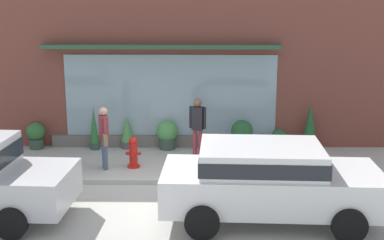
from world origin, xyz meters
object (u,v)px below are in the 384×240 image
(potted_plant_corner_tall, at_px, (94,129))
(parked_car_white, at_px, (267,178))
(pedestrian_with_handbag, at_px, (104,133))
(potted_plant_trailing_edge, at_px, (279,139))
(potted_plant_near_hydrant, at_px, (242,134))
(fire_hydrant, at_px, (133,152))
(potted_plant_doorstep, at_px, (167,134))
(potted_plant_window_right, at_px, (36,134))
(pedestrian_passerby, at_px, (198,124))
(potted_plant_window_center, at_px, (310,127))
(potted_plant_window_left, at_px, (127,132))

(potted_plant_corner_tall, bearing_deg, parked_car_white, -48.02)
(pedestrian_with_handbag, xyz_separation_m, potted_plant_trailing_edge, (4.76, 1.76, -0.61))
(potted_plant_near_hydrant, bearing_deg, potted_plant_corner_tall, 175.79)
(potted_plant_trailing_edge, height_order, potted_plant_corner_tall, potted_plant_corner_tall)
(fire_hydrant, height_order, potted_plant_trailing_edge, fire_hydrant)
(potted_plant_doorstep, bearing_deg, potted_plant_window_right, -179.58)
(pedestrian_passerby, xyz_separation_m, parked_car_white, (1.40, -4.02, -0.12))
(parked_car_white, distance_m, potted_plant_trailing_edge, 5.00)
(pedestrian_with_handbag, relative_size, potted_plant_window_center, 1.17)
(pedestrian_with_handbag, relative_size, potted_plant_window_right, 2.08)
(fire_hydrant, relative_size, potted_plant_trailing_edge, 1.29)
(potted_plant_corner_tall, bearing_deg, potted_plant_trailing_edge, -0.58)
(pedestrian_passerby, xyz_separation_m, potted_plant_window_right, (-4.78, 0.97, -0.57))
(pedestrian_passerby, relative_size, potted_plant_window_right, 2.16)
(pedestrian_passerby, height_order, potted_plant_window_left, pedestrian_passerby)
(parked_car_white, relative_size, potted_plant_window_left, 4.32)
(pedestrian_passerby, bearing_deg, potted_plant_trailing_edge, -143.59)
(pedestrian_with_handbag, xyz_separation_m, potted_plant_doorstep, (1.50, 1.90, -0.50))
(pedestrian_with_handbag, height_order, parked_car_white, pedestrian_with_handbag)
(pedestrian_passerby, xyz_separation_m, potted_plant_window_left, (-2.10, 1.08, -0.52))
(pedestrian_with_handbag, xyz_separation_m, parked_car_white, (3.80, -3.11, -0.08))
(potted_plant_window_right, relative_size, potted_plant_window_left, 0.79)
(pedestrian_passerby, xyz_separation_m, potted_plant_doorstep, (-0.90, 0.99, -0.55))
(potted_plant_trailing_edge, bearing_deg, potted_plant_window_right, 179.16)
(fire_hydrant, height_order, potted_plant_doorstep, potted_plant_doorstep)
(pedestrian_with_handbag, distance_m, potted_plant_trailing_edge, 5.12)
(potted_plant_corner_tall, height_order, potted_plant_doorstep, potted_plant_corner_tall)
(potted_plant_window_left, distance_m, potted_plant_window_center, 5.37)
(potted_plant_window_left, bearing_deg, potted_plant_corner_tall, -169.88)
(pedestrian_passerby, bearing_deg, fire_hydrant, 40.40)
(fire_hydrant, relative_size, potted_plant_window_center, 0.59)
(fire_hydrant, distance_m, potted_plant_window_right, 3.55)
(potted_plant_window_left, bearing_deg, potted_plant_window_center, -1.22)
(fire_hydrant, bearing_deg, potted_plant_window_left, 102.86)
(potted_plant_trailing_edge, relative_size, potted_plant_window_center, 0.45)
(fire_hydrant, xyz_separation_m, potted_plant_doorstep, (0.78, 1.74, 0.06))
(potted_plant_trailing_edge, distance_m, potted_plant_window_left, 4.47)
(potted_plant_doorstep, height_order, potted_plant_near_hydrant, potted_plant_near_hydrant)
(parked_car_white, bearing_deg, potted_plant_window_right, 143.36)
(pedestrian_with_handbag, distance_m, potted_plant_near_hydrant, 3.98)
(pedestrian_with_handbag, height_order, potted_plant_near_hydrant, pedestrian_with_handbag)
(pedestrian_with_handbag, distance_m, pedestrian_passerby, 2.57)
(potted_plant_window_right, bearing_deg, potted_plant_window_center, 0.02)
(potted_plant_window_left, bearing_deg, parked_car_white, -55.58)
(pedestrian_passerby, xyz_separation_m, potted_plant_corner_tall, (-3.04, 0.92, -0.38))
(potted_plant_corner_tall, distance_m, potted_plant_window_right, 1.75)
(pedestrian_with_handbag, relative_size, potted_plant_trailing_edge, 2.57)
(pedestrian_passerby, distance_m, potted_plant_window_left, 2.42)
(fire_hydrant, xyz_separation_m, potted_plant_trailing_edge, (4.04, 1.61, -0.05))
(potted_plant_trailing_edge, distance_m, potted_plant_doorstep, 3.27)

